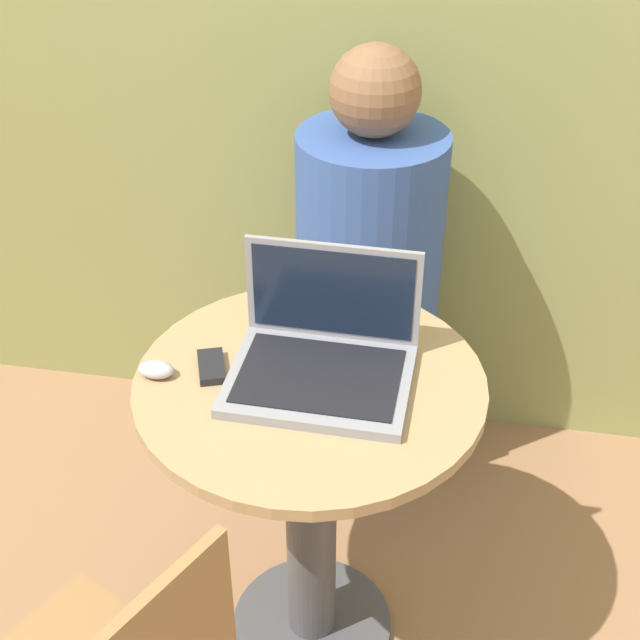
{
  "coord_description": "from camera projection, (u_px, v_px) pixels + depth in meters",
  "views": [
    {
      "loc": [
        0.24,
        -1.26,
        1.75
      ],
      "look_at": [
        0.01,
        0.05,
        0.83
      ],
      "focal_mm": 50.0,
      "sensor_mm": 36.0,
      "label": 1
    }
  ],
  "objects": [
    {
      "name": "ground_plane",
      "position": [
        312.0,
        626.0,
        2.06
      ],
      "size": [
        12.0,
        12.0,
        0.0
      ],
      "primitive_type": "plane",
      "color": "#9E704C"
    },
    {
      "name": "round_table",
      "position": [
        311.0,
        470.0,
        1.77
      ],
      "size": [
        0.65,
        0.65,
        0.73
      ],
      "color": "#4C4C51",
      "rests_on": "ground_plane"
    },
    {
      "name": "laptop",
      "position": [
        323.0,
        354.0,
        1.63
      ],
      "size": [
        0.34,
        0.27,
        0.22
      ],
      "color": "gray",
      "rests_on": "round_table"
    },
    {
      "name": "cell_phone",
      "position": [
        211.0,
        367.0,
        1.66
      ],
      "size": [
        0.08,
        0.11,
        0.02
      ],
      "color": "black",
      "rests_on": "round_table"
    },
    {
      "name": "computer_mouse",
      "position": [
        156.0,
        370.0,
        1.64
      ],
      "size": [
        0.07,
        0.04,
        0.03
      ],
      "color": "#B2B2B7",
      "rests_on": "round_table"
    },
    {
      "name": "person_seated",
      "position": [
        366.0,
        301.0,
        2.3
      ],
      "size": [
        0.41,
        0.57,
        1.17
      ],
      "color": "#3D4766",
      "rests_on": "ground_plane"
    }
  ]
}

